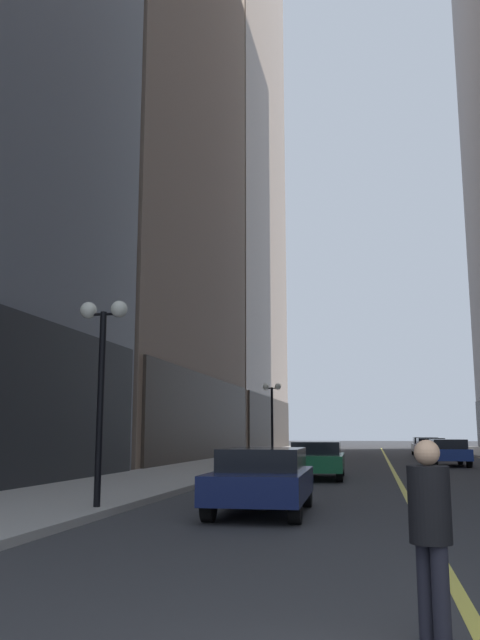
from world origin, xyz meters
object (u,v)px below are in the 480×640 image
car_navy (262,478)px  pedestrian_in_black_coat (430,524)px  car_blue (448,451)px  street_lamp_left_near (102,356)px  car_maroon (430,448)px  car_green (317,458)px  street_lamp_left_far (272,404)px  car_white (425,446)px

car_navy → pedestrian_in_black_coat: 8.55m
car_blue → street_lamp_left_near: size_ratio=0.98×
car_maroon → pedestrian_in_black_coat: bearing=-94.7°
car_maroon → car_navy: bearing=-101.1°
car_green → street_lamp_left_far: (-3.54, 12.57, 2.53)m
car_navy → car_green: 10.78m
car_green → car_white: (5.77, 25.87, -0.00)m
pedestrian_in_black_coat → car_navy: bearing=108.5°
car_blue → car_maroon: size_ratio=0.96×
car_navy → pedestrian_in_black_coat: bearing=-71.5°
car_green → street_lamp_left_near: bearing=-107.0°
car_white → street_lamp_left_near: (-9.31, -37.44, 2.54)m
car_blue → car_maroon: same height
car_blue → car_maroon: bearing=91.0°
car_navy → pedestrian_in_black_coat: pedestrian_in_black_coat is taller
car_green → street_lamp_left_near: street_lamp_left_near is taller
car_navy → car_blue: 21.92m
car_blue → pedestrian_in_black_coat: bearing=-96.3°
car_navy → car_green: bearing=88.7°
pedestrian_in_black_coat → street_lamp_left_near: 9.75m
car_maroon → street_lamp_left_near: 31.84m
pedestrian_in_black_coat → street_lamp_left_far: size_ratio=0.36×
car_green → car_white: size_ratio=1.09×
pedestrian_in_black_coat → car_white: bearing=85.8°
car_maroon → street_lamp_left_near: street_lamp_left_near is taller
pedestrian_in_black_coat → car_green: bearing=97.5°
car_blue → car_white: bearing=89.7°
car_maroon → pedestrian_in_black_coat: size_ratio=2.86×
car_white → pedestrian_in_black_coat: 44.87m
car_green → pedestrian_in_black_coat: 19.05m
car_white → car_navy: bearing=-99.3°
car_navy → car_maroon: (5.79, 29.61, 0.00)m
car_maroon → street_lamp_left_near: bearing=-106.6°
street_lamp_left_near → car_maroon: bearing=73.4°
car_blue → pedestrian_in_black_coat: (-3.23, -29.21, 0.20)m
car_navy → street_lamp_left_near: size_ratio=0.93×
car_white → street_lamp_left_far: size_ratio=1.01×
car_maroon → car_white: (0.22, 7.03, 0.00)m
car_green → pedestrian_in_black_coat: pedestrian_in_black_coat is taller
car_maroon → car_white: 7.04m
street_lamp_left_near → car_white: bearing=76.0°
car_navy → street_lamp_left_near: (-3.30, -0.80, 2.54)m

